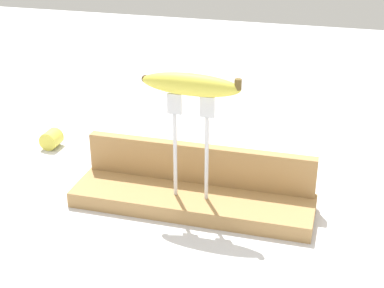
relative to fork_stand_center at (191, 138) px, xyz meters
name	(u,v)px	position (x,y,z in m)	size (l,w,h in m)	color
ground_plane	(192,208)	(0.00, 0.01, -0.14)	(3.00, 3.00, 0.00)	silver
wooden_board	(192,201)	(0.00, 0.01, -0.13)	(0.44, 0.12, 0.03)	#A87F4C
board_backstop	(199,163)	(0.00, 0.06, -0.08)	(0.43, 0.02, 0.07)	#A87F4C
fork_stand_center	(191,138)	(0.00, 0.00, 0.00)	(0.08, 0.01, 0.19)	silver
banana_raised_center	(191,85)	(0.00, 0.00, 0.10)	(0.18, 0.04, 0.04)	#DBD147
banana_chunk_near	(52,139)	(-0.37, 0.18, -0.12)	(0.04, 0.04, 0.04)	#DBD147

